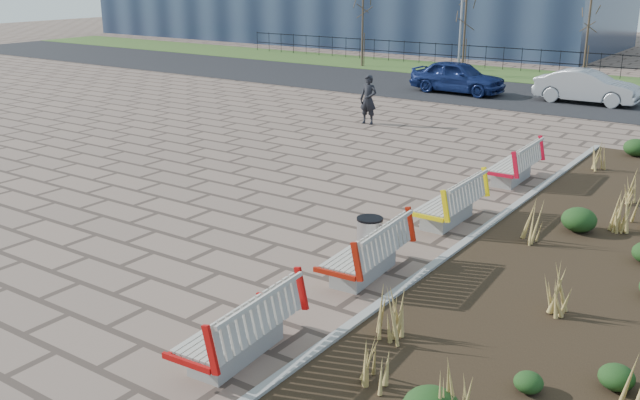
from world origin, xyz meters
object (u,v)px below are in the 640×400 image
Objects in this scene: car_blue at (458,77)px; lamp_west at (462,14)px; bench_b at (364,249)px; bench_c at (448,200)px; bench_a at (236,324)px; pedestrian at (368,100)px; litter_bin at (369,242)px; car_silver at (587,87)px; bench_d at (512,162)px.

car_blue is 0.68× the size of lamp_west.
bench_c is at bearing 86.25° from bench_b.
bench_c is (0.00, 6.71, 0.00)m from bench_a.
bench_a is 1.24× the size of pedestrian.
pedestrian is 0.41× the size of car_blue.
lamp_west reaches higher than bench_b.
lamp_west is (-2.33, 12.63, 2.19)m from pedestrian.
pedestrian is 7.76m from car_blue.
litter_bin is 19.62m from car_blue.
car_blue is 1.02× the size of car_silver.
bench_b is 25.59m from lamp_west.
car_silver is at bearing 89.92° from bench_a.
bench_a is 0.53× the size of car_silver.
lamp_west is (-2.16, 4.88, 2.32)m from car_blue.
bench_a is at bearing -93.75° from bench_b.
pedestrian reaches higher than car_blue.
car_silver is at bearing 54.87° from pedestrian.
bench_b is 0.52m from litter_bin.
bench_d is 2.39× the size of litter_bin.
pedestrian is at bearing -176.95° from car_blue.
pedestrian is at bearing 147.37° from bench_d.
bench_a is 0.35× the size of lamp_west.
litter_bin is (-0.18, 3.83, -0.06)m from bench_a.
bench_b is 19.64m from car_silver.
bench_b and bench_c have the same top height.
car_blue is 5.82m from lamp_west.
bench_b is 20.14m from car_blue.
bench_d is at bearing 88.42° from litter_bin.
bench_d is 0.35× the size of lamp_west.
bench_a is 22.97m from car_silver.
bench_c is 22.49m from lamp_west.
car_silver is (-1.55, 12.44, 0.18)m from bench_d.
pedestrian is 0.42× the size of car_silver.
bench_b is 2.39× the size of litter_bin.
bench_c is (0.00, 3.37, 0.00)m from bench_b.
pedestrian is at bearing 130.10° from bench_c.
litter_bin is 0.22× the size of car_silver.
car_silver is 8.89m from lamp_west.
bench_b is 1.00× the size of bench_d.
car_blue reaches higher than bench_d.
lamp_west is at bearing 25.68° from car_blue.
bench_b and bench_d have the same top height.
bench_c is 0.51× the size of car_blue.
bench_d is at bearing 89.61° from bench_c.
car_silver is at bearing 90.78° from bench_b.
lamp_west is (-7.45, 4.25, 2.36)m from car_silver.
car_blue is at bearing 87.52° from pedestrian.
bench_a is 3.83m from litter_bin.
bench_b is at bearing -176.18° from car_silver.
bench_c reaches higher than litter_bin.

